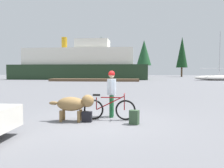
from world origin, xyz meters
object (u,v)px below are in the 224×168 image
at_px(dog, 74,104).
at_px(sailboat_moored, 219,78).
at_px(ferry_boat, 81,65).
at_px(bicycle, 109,109).
at_px(person_cyclist, 112,89).
at_px(handbag_pannier, 87,117).
at_px(backpack, 134,117).

xyz_separation_m(dog, sailboat_moored, (16.94, 33.66, -0.09)).
bearing_deg(sailboat_moored, ferry_boat, 172.38).
xyz_separation_m(bicycle, dog, (-1.12, -0.32, 0.20)).
height_order(person_cyclist, sailboat_moored, sailboat_moored).
relative_size(handbag_pannier, sailboat_moored, 0.04).
distance_m(person_cyclist, sailboat_moored, 36.44).
bearing_deg(dog, ferry_boat, 103.33).
height_order(backpack, ferry_boat, ferry_boat).
distance_m(person_cyclist, handbag_pannier, 1.40).
xyz_separation_m(bicycle, sailboat_moored, (15.83, 33.34, 0.11)).
bearing_deg(ferry_boat, sailboat_moored, -7.62).
bearing_deg(sailboat_moored, dog, -116.72).
height_order(person_cyclist, ferry_boat, ferry_boat).
height_order(handbag_pannier, ferry_boat, ferry_boat).
relative_size(bicycle, handbag_pannier, 5.22).
distance_m(dog, handbag_pannier, 0.60).
bearing_deg(ferry_boat, handbag_pannier, -76.06).
height_order(handbag_pannier, sailboat_moored, sailboat_moored).
xyz_separation_m(person_cyclist, dog, (-1.16, -0.82, -0.42)).
distance_m(bicycle, person_cyclist, 0.80).
relative_size(person_cyclist, sailboat_moored, 0.19).
bearing_deg(handbag_pannier, bicycle, 28.93).
height_order(ferry_boat, sailboat_moored, sailboat_moored).
height_order(dog, handbag_pannier, dog).
bearing_deg(dog, person_cyclist, 35.34).
xyz_separation_m(person_cyclist, ferry_boat, (-9.95, 36.28, 1.96)).
relative_size(bicycle, person_cyclist, 1.07).
bearing_deg(bicycle, sailboat_moored, 64.60).
xyz_separation_m(dog, backpack, (1.97, -0.23, -0.36)).
bearing_deg(handbag_pannier, backpack, -6.62).
bearing_deg(dog, sailboat_moored, 63.28).
bearing_deg(dog, backpack, -6.71).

